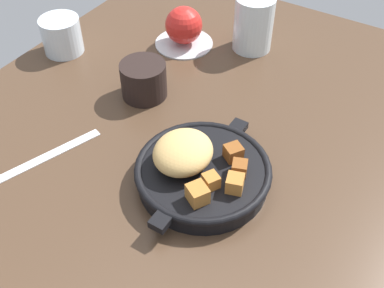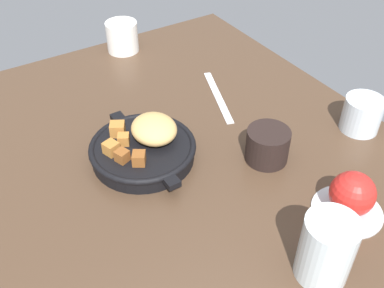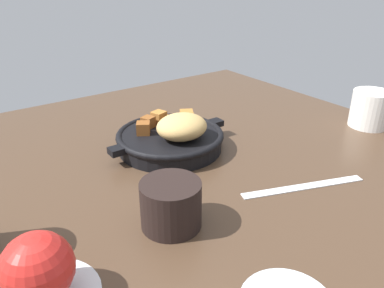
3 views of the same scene
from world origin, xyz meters
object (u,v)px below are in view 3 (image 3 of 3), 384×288
at_px(red_apple, 37,268).
at_px(ceramic_mug_white, 371,109).
at_px(cast_iron_skillet, 172,137).
at_px(butter_knife, 304,186).
at_px(coffee_mug_dark, 171,204).

relative_size(red_apple, ceramic_mug_white, 0.93).
distance_m(cast_iron_skillet, ceramic_mug_white, 0.44).
relative_size(butter_knife, ceramic_mug_white, 2.56).
height_order(red_apple, coffee_mug_dark, red_apple).
bearing_deg(red_apple, coffee_mug_dark, -170.56).
bearing_deg(red_apple, butter_knife, 178.25).
xyz_separation_m(cast_iron_skillet, ceramic_mug_white, (-0.41, 0.15, 0.01)).
xyz_separation_m(cast_iron_skillet, butter_knife, (-0.09, 0.24, -0.02)).
bearing_deg(ceramic_mug_white, red_apple, 5.92).
height_order(red_apple, ceramic_mug_white, red_apple).
height_order(butter_knife, ceramic_mug_white, ceramic_mug_white).
relative_size(cast_iron_skillet, coffee_mug_dark, 2.99).
bearing_deg(cast_iron_skillet, coffee_mug_dark, 56.88).
bearing_deg(ceramic_mug_white, butter_knife, 15.38).
distance_m(butter_knife, coffee_mug_dark, 0.23).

